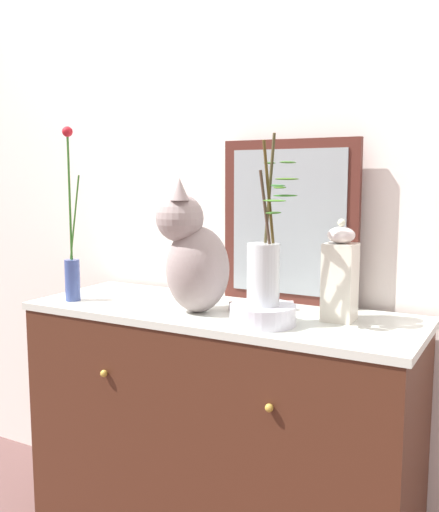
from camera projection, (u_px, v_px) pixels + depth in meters
wall_back at (260, 183)px, 2.13m from camera, size 4.40×0.08×2.60m
sideboard at (219, 435)px, 1.97m from camera, size 1.32×0.50×0.88m
mirror_leaning at (289, 222)px, 1.99m from camera, size 0.49×0.03×0.57m
cat_sitting at (194, 255)px, 1.85m from camera, size 0.41×0.32×0.43m
vase_slim_green at (72, 261)px, 2.03m from camera, size 0.07×0.05×0.61m
bowl_porcelain at (263, 315)px, 1.71m from camera, size 0.20×0.20×0.06m
vase_glass_clear at (264, 266)px, 1.69m from camera, size 0.16×0.15×0.50m
jar_lidded_porcelain at (340, 275)px, 1.74m from camera, size 0.09×0.09×0.31m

